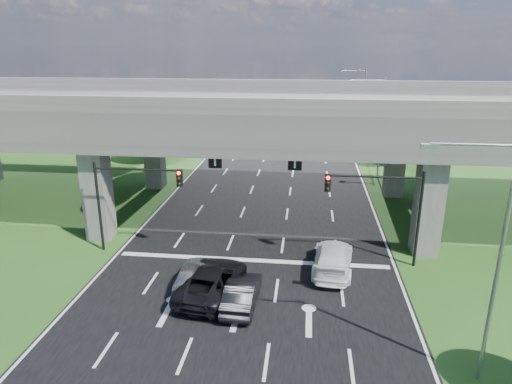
% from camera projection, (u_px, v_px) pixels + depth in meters
% --- Properties ---
extents(ground, '(160.00, 160.00, 0.00)m').
position_uv_depth(ground, '(244.00, 289.00, 25.46)').
color(ground, '#204B18').
rests_on(ground, ground).
extents(road, '(18.00, 120.00, 0.03)m').
position_uv_depth(road, '(262.00, 222.00, 34.90)').
color(road, black).
rests_on(road, ground).
extents(overpass, '(80.00, 15.00, 10.00)m').
position_uv_depth(overpass, '(265.00, 115.00, 34.34)').
color(overpass, '#3E3B38').
rests_on(overpass, ground).
extents(warehouse, '(20.00, 10.00, 4.00)m').
position_uv_depth(warehouse, '(87.00, 131.00, 60.72)').
color(warehouse, '#9E9E99').
rests_on(warehouse, ground).
extents(signal_right, '(5.76, 0.54, 6.00)m').
position_uv_depth(signal_right, '(383.00, 200.00, 27.04)').
color(signal_right, black).
rests_on(signal_right, ground).
extents(signal_left, '(5.76, 0.54, 6.00)m').
position_uv_depth(signal_left, '(130.00, 191.00, 28.73)').
color(signal_left, black).
rests_on(signal_left, ground).
extents(streetlight_near, '(3.38, 0.25, 10.00)m').
position_uv_depth(streetlight_near, '(490.00, 247.00, 16.88)').
color(streetlight_near, gray).
rests_on(streetlight_near, ground).
extents(streetlight_far, '(3.38, 0.25, 10.00)m').
position_uv_depth(streetlight_far, '(378.00, 120.00, 45.23)').
color(streetlight_far, gray).
rests_on(streetlight_far, ground).
extents(streetlight_beyond, '(3.38, 0.25, 10.00)m').
position_uv_depth(streetlight_beyond, '(361.00, 101.00, 60.34)').
color(streetlight_beyond, gray).
rests_on(streetlight_beyond, ground).
extents(tree_left_near, '(4.50, 4.50, 7.80)m').
position_uv_depth(tree_left_near, '(151.00, 122.00, 50.04)').
color(tree_left_near, black).
rests_on(tree_left_near, ground).
extents(tree_left_mid, '(3.91, 3.90, 6.76)m').
position_uv_depth(tree_left_mid, '(149.00, 117.00, 58.12)').
color(tree_left_mid, black).
rests_on(tree_left_mid, ground).
extents(tree_left_far, '(4.80, 4.80, 8.32)m').
position_uv_depth(tree_left_far, '(195.00, 102.00, 64.95)').
color(tree_left_far, black).
rests_on(tree_left_far, ground).
extents(tree_right_near, '(4.20, 4.20, 7.28)m').
position_uv_depth(tree_right_near, '(400.00, 127.00, 49.11)').
color(tree_right_near, black).
rests_on(tree_right_near, ground).
extents(tree_right_mid, '(3.91, 3.90, 6.76)m').
position_uv_depth(tree_right_mid, '(412.00, 119.00, 56.44)').
color(tree_right_mid, black).
rests_on(tree_right_mid, ground).
extents(tree_right_far, '(4.50, 4.50, 7.80)m').
position_uv_depth(tree_right_far, '(372.00, 105.00, 64.23)').
color(tree_right_far, black).
rests_on(tree_right_far, ground).
extents(car_silver, '(1.85, 4.33, 1.46)m').
position_uv_depth(car_silver, '(193.00, 274.00, 25.55)').
color(car_silver, '#AFB2B8').
rests_on(car_silver, road).
extents(car_dark, '(1.66, 4.42, 1.44)m').
position_uv_depth(car_dark, '(242.00, 293.00, 23.59)').
color(car_dark, black).
rests_on(car_dark, road).
extents(car_white, '(2.75, 5.72, 1.61)m').
position_uv_depth(car_white, '(333.00, 258.00, 27.25)').
color(car_white, white).
rests_on(car_white, road).
extents(car_trailing, '(3.48, 6.20, 1.64)m').
position_uv_depth(car_trailing, '(212.00, 280.00, 24.66)').
color(car_trailing, black).
rests_on(car_trailing, road).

